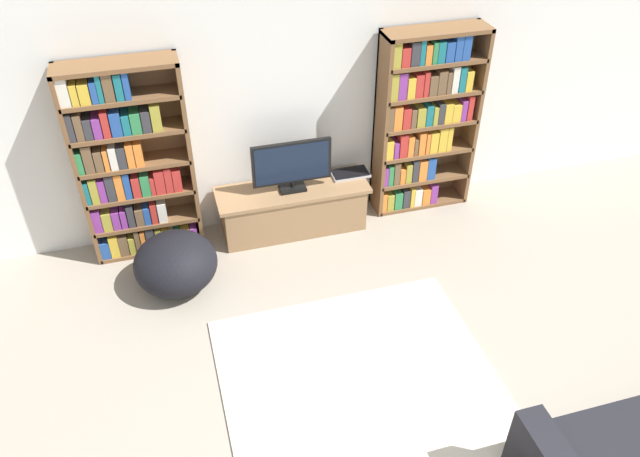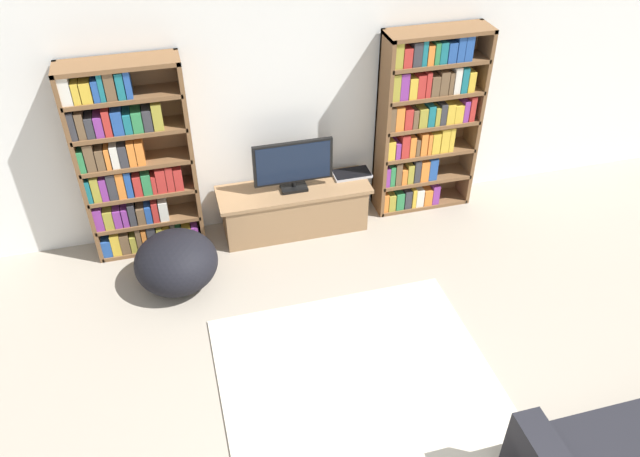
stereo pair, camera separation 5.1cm
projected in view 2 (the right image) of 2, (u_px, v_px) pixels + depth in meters
wall_back at (283, 91)px, 5.46m from camera, size 8.80×0.06×2.60m
bookshelf_left at (131, 165)px, 5.30m from camera, size 0.95×0.30×1.79m
bookshelf_right at (424, 120)px, 5.81m from camera, size 0.95×0.30×1.79m
tv_stand at (294, 208)px, 5.89m from camera, size 1.42×0.46×0.46m
television at (293, 165)px, 5.58m from camera, size 0.73×0.16×0.49m
laptop at (352, 174)px, 5.92m from camera, size 0.36×0.20×0.03m
area_rug at (358, 380)px, 4.55m from camera, size 1.98×1.75×0.02m
beanbag_ottoman at (176, 262)px, 5.24m from camera, size 0.70×0.70×0.49m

